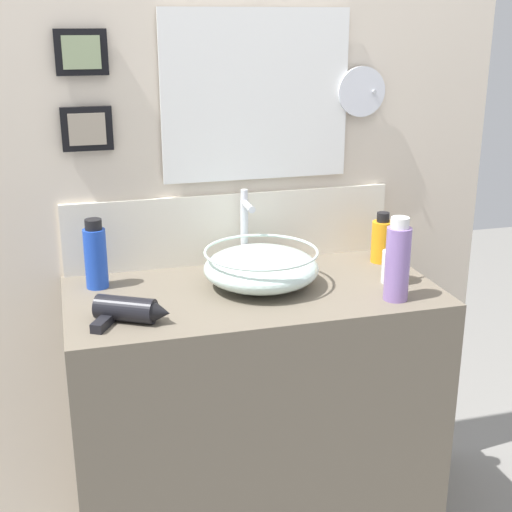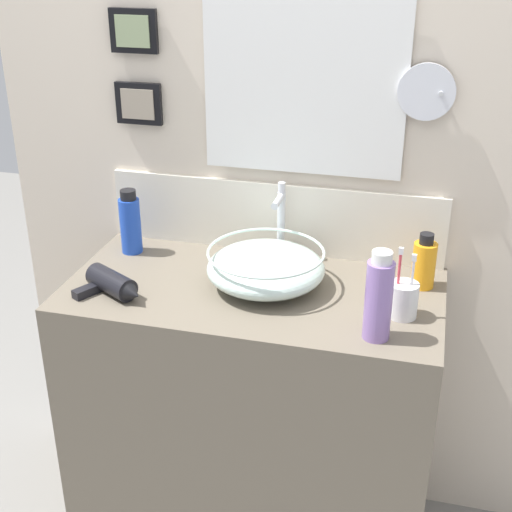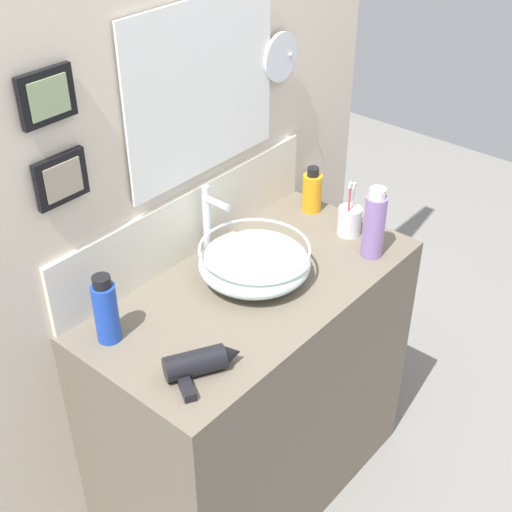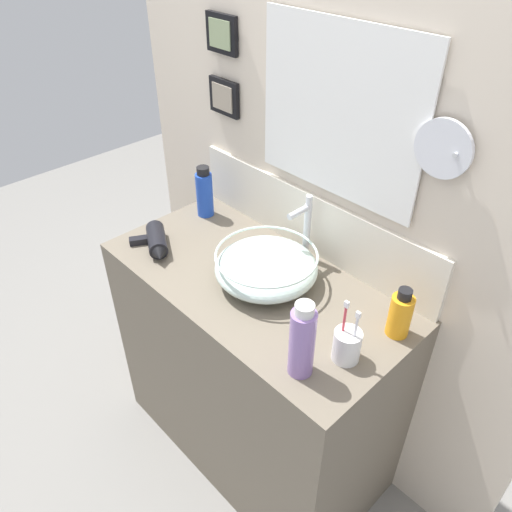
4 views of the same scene
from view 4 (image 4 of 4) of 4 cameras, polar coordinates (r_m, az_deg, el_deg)
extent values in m
plane|color=gray|center=(2.28, -0.17, -20.19)|extent=(6.00, 6.00, 0.00)
cube|color=#6B6051|center=(1.93, -0.20, -12.96)|extent=(1.04, 0.52, 0.89)
cube|color=beige|center=(1.64, 7.27, 9.55)|extent=(1.72, 0.06, 2.35)
cube|color=silver|center=(1.70, 6.01, 3.92)|extent=(1.02, 0.02, 0.22)
cube|color=white|center=(1.48, 9.47, 15.85)|extent=(0.51, 0.01, 0.44)
cube|color=white|center=(1.47, 9.29, 15.79)|extent=(0.57, 0.01, 0.50)
cylinder|color=silver|center=(1.31, 20.60, 11.39)|extent=(0.15, 0.01, 0.15)
cylinder|color=silver|center=(1.31, 22.36, 10.95)|extent=(0.01, 0.06, 0.01)
cube|color=black|center=(1.77, -3.93, 24.02)|extent=(0.14, 0.02, 0.12)
cube|color=gray|center=(1.76, -4.17, 23.97)|extent=(0.10, 0.01, 0.09)
cube|color=black|center=(1.82, -3.65, 17.67)|extent=(0.14, 0.02, 0.12)
cube|color=gray|center=(1.82, -3.87, 17.60)|extent=(0.10, 0.01, 0.09)
ellipsoid|color=silver|center=(1.58, 1.18, -1.33)|extent=(0.33, 0.33, 0.11)
torus|color=silver|center=(1.55, 1.20, 0.13)|extent=(0.33, 0.33, 0.01)
torus|color=#B2B7BC|center=(1.61, 1.16, -2.73)|extent=(0.12, 0.12, 0.01)
cylinder|color=silver|center=(1.66, 5.83, 2.82)|extent=(0.02, 0.02, 0.21)
cylinder|color=silver|center=(1.58, 4.94, 5.05)|extent=(0.02, 0.09, 0.02)
cylinder|color=silver|center=(1.60, 6.09, 6.39)|extent=(0.02, 0.02, 0.03)
cylinder|color=black|center=(1.77, -11.27, 1.87)|extent=(0.16, 0.13, 0.06)
cone|color=black|center=(1.70, -10.98, 0.07)|extent=(0.07, 0.07, 0.05)
cube|color=black|center=(1.82, -12.87, 1.78)|extent=(0.07, 0.09, 0.02)
cylinder|color=white|center=(1.36, 10.33, -10.03)|extent=(0.08, 0.08, 0.09)
cylinder|color=white|center=(1.33, 11.15, -9.29)|extent=(0.01, 0.01, 0.15)
cube|color=white|center=(1.27, 11.60, -6.61)|extent=(0.01, 0.01, 0.02)
cylinder|color=#D83F4C|center=(1.33, 9.88, -8.46)|extent=(0.01, 0.01, 0.17)
cube|color=white|center=(1.27, 10.32, -5.46)|extent=(0.01, 0.01, 0.02)
cylinder|color=#8C6BB2|center=(1.28, 5.27, -9.90)|extent=(0.07, 0.07, 0.20)
cylinder|color=silver|center=(1.19, 5.57, -6.09)|extent=(0.05, 0.05, 0.03)
cylinder|color=orange|center=(1.45, 16.12, -6.59)|extent=(0.06, 0.06, 0.13)
cylinder|color=black|center=(1.40, 16.67, -4.20)|extent=(0.04, 0.04, 0.03)
cylinder|color=blue|center=(1.91, -5.89, 6.98)|extent=(0.06, 0.06, 0.17)
cylinder|color=black|center=(1.86, -6.08, 9.66)|extent=(0.05, 0.05, 0.03)
camera|label=1|loc=(1.72, -74.33, -0.76)|focal=50.00mm
camera|label=2|loc=(0.96, -98.27, -13.25)|focal=50.00mm
camera|label=3|loc=(2.18, -58.59, 27.91)|focal=50.00mm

